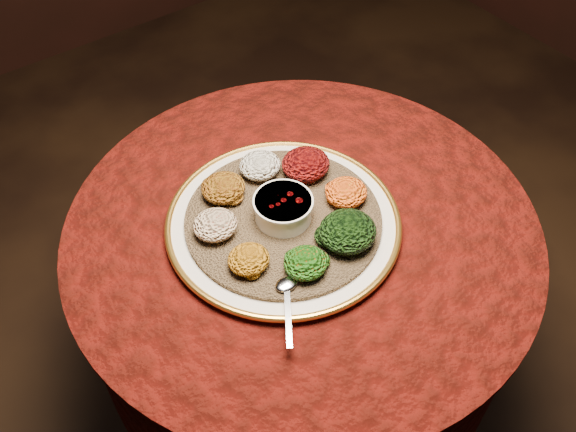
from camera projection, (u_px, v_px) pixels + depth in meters
table at (301, 277)px, 1.42m from camera, size 0.96×0.96×0.73m
platter at (283, 223)px, 1.28m from camera, size 0.60×0.60×0.02m
injera at (283, 219)px, 1.27m from camera, size 0.44×0.44×0.01m
stew_bowl at (283, 208)px, 1.24m from camera, size 0.12×0.12×0.05m
spoon at (287, 289)px, 1.14m from camera, size 0.10×0.13×0.01m
portion_ayib at (260, 165)px, 1.33m from camera, size 0.09×0.08×0.04m
portion_kitfo at (306, 164)px, 1.33m from camera, size 0.10×0.10×0.05m
portion_tikil at (346, 192)px, 1.28m from camera, size 0.09×0.08×0.04m
portion_gomen at (348, 231)px, 1.20m from camera, size 0.11×0.11×0.05m
portion_mixveg at (306, 263)px, 1.16m from camera, size 0.08×0.08×0.04m
portion_kik at (249, 259)px, 1.17m from camera, size 0.08×0.07×0.04m
portion_timatim at (215, 225)px, 1.22m from camera, size 0.09×0.08×0.04m
portion_shiro at (223, 188)px, 1.29m from camera, size 0.09×0.09×0.04m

